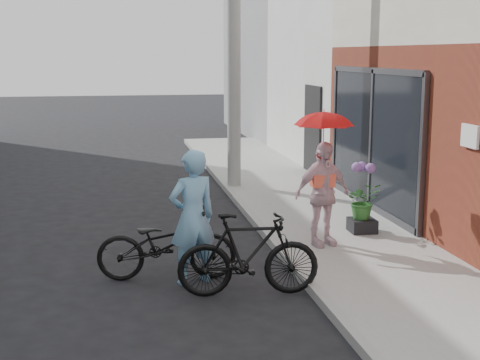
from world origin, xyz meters
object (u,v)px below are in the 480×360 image
object	(u,v)px
officer	(193,217)
bike_left	(166,244)
kimono_woman	(322,194)
bike_right	(248,254)
utility_pole	(234,22)
planter	(362,225)

from	to	relation	value
officer	bike_left	bearing A→B (deg)	-48.75
kimono_woman	bike_right	bearing A→B (deg)	-148.38
bike_left	officer	bearing A→B (deg)	-114.31
bike_right	bike_left	bearing A→B (deg)	54.38
bike_left	kimono_woman	xyz separation A→B (m)	(2.31, 0.75, 0.41)
utility_pole	bike_right	bearing A→B (deg)	-98.69
utility_pole	bike_left	bearing A→B (deg)	-108.99
bike_left	bike_right	world-z (taller)	bike_right
utility_pole	kimono_woman	world-z (taller)	utility_pole
utility_pole	kimono_woman	xyz separation A→B (m)	(0.45, -4.65, -2.62)
officer	bike_left	xyz separation A→B (m)	(-0.32, 0.19, -0.39)
utility_pole	kimono_woman	bearing A→B (deg)	-84.48
kimono_woman	planter	size ratio (longest dim) A/B	3.86
bike_left	kimono_woman	bearing A→B (deg)	-65.91
bike_right	kimono_woman	xyz separation A→B (m)	(1.39, 1.52, 0.37)
utility_pole	bike_right	size ratio (longest dim) A/B	4.11
kimono_woman	planter	xyz separation A→B (m)	(0.85, 0.57, -0.66)
bike_right	planter	distance (m)	3.08
bike_left	kimono_woman	distance (m)	2.46
kimono_woman	planter	world-z (taller)	kimono_woman
bike_right	planter	xyz separation A→B (m)	(2.24, 2.10, -0.29)
bike_left	utility_pole	bearing A→B (deg)	-12.89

